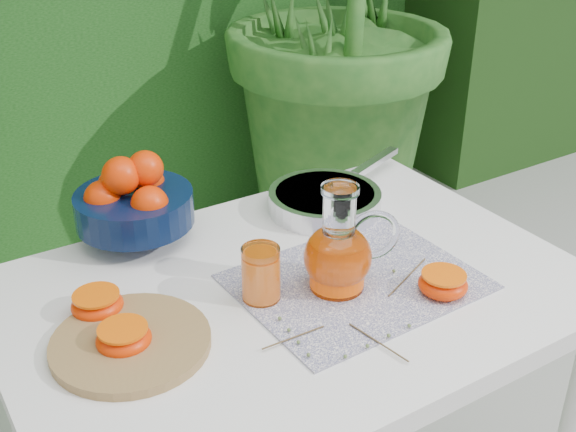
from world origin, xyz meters
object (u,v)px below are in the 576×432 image
cutting_board (131,343)px  juice_pitcher (339,253)px  saute_pan (326,199)px  fruit_bowl (133,201)px  white_table (294,323)px

cutting_board → juice_pitcher: 0.37m
saute_pan → fruit_bowl: bearing=165.7°
fruit_bowl → saute_pan: bearing=-14.3°
fruit_bowl → saute_pan: fruit_bowl is taller
fruit_bowl → white_table: bearing=-61.0°
cutting_board → fruit_bowl: 0.35m
juice_pitcher → saute_pan: (0.15, 0.26, -0.05)m
white_table → juice_pitcher: bearing=-37.9°
cutting_board → saute_pan: saute_pan is taller
white_table → cutting_board: cutting_board is taller
white_table → juice_pitcher: juice_pitcher is taller
fruit_bowl → juice_pitcher: (0.23, -0.35, -0.01)m
white_table → juice_pitcher: size_ratio=5.14×
cutting_board → juice_pitcher: (0.37, -0.04, 0.06)m
white_table → cutting_board: 0.32m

